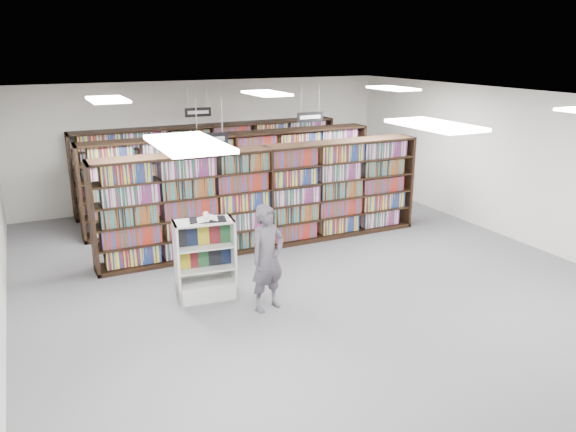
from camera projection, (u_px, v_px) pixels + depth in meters
name	position (u px, v px, depth m)	size (l,w,h in m)	color
floor	(312.00, 280.00, 10.15)	(12.00, 12.00, 0.00)	#505055
ceiling	(315.00, 100.00, 9.21)	(10.00, 12.00, 0.10)	white
wall_back	(207.00, 142.00, 14.85)	(10.00, 0.10, 3.20)	silver
wall_right	(524.00, 168.00, 11.75)	(0.10, 12.00, 3.20)	silver
bookshelf_row_near	(268.00, 198.00, 11.57)	(7.00, 0.60, 2.10)	black
bookshelf_row_mid	(234.00, 178.00, 13.29)	(7.00, 0.60, 2.10)	black
bookshelf_row_far	(211.00, 164.00, 14.76)	(7.00, 0.60, 2.10)	black
aisle_sign_left	(210.00, 138.00, 9.65)	(0.65, 0.02, 0.80)	#B2B2B7
aisle_sign_right	(310.00, 116.00, 12.61)	(0.65, 0.02, 0.80)	#B2B2B7
aisle_sign_center	(198.00, 111.00, 13.51)	(0.65, 0.02, 0.80)	#B2B2B7
troffer_front_left	(188.00, 144.00, 5.40)	(0.60, 1.20, 0.04)	white
troffer_front_center	(435.00, 125.00, 6.64)	(0.60, 1.20, 0.04)	white
troffer_back_left	(108.00, 100.00, 9.71)	(0.60, 1.20, 0.04)	white
troffer_back_center	(266.00, 93.00, 10.95)	(0.60, 1.20, 0.04)	white
troffer_back_right	(393.00, 88.00, 12.19)	(0.60, 1.20, 0.04)	white
endcap_display	(205.00, 271.00, 9.33)	(1.02, 0.59, 1.36)	silver
open_book	(207.00, 218.00, 9.05)	(0.64, 0.47, 0.13)	black
shopper	(268.00, 258.00, 8.80)	(0.63, 0.41, 1.72)	#4B4650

